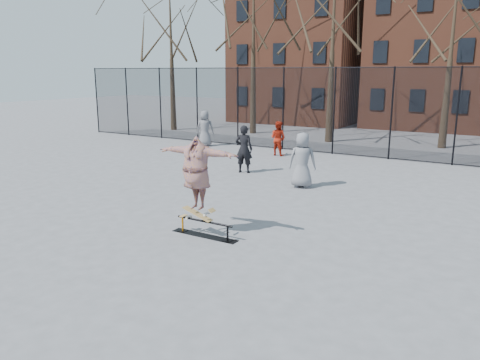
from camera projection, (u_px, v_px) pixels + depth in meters
The scene contains 10 objects.
ground at pixel (187, 245), 10.43m from camera, with size 100.00×100.00×0.00m, color slate.
skate_rail at pixel (204, 230), 10.99m from camera, with size 1.74×0.27×0.38m.
skateboard at pixel (197, 217), 11.03m from camera, with size 0.85×0.20×0.10m, color olive, non-canonical shape.
skater at pixel (197, 180), 10.82m from camera, with size 2.10×0.57×1.70m, color #4F378B.
bystander_grey at pixel (205, 128), 24.14m from camera, with size 0.90×0.58×1.83m, color slate.
bystander_black at pixel (244, 149), 17.75m from camera, with size 0.66×0.44×1.82m, color black.
bystander_red at pixel (278, 138), 21.45m from camera, with size 0.77×0.60×1.57m, color #A21F0E.
bystander_extra at pixel (302, 160), 15.46m from camera, with size 0.90×0.59×1.85m, color slate.
fence at pixel (364, 111), 20.81m from camera, with size 34.03×0.07×4.00m.
rowhouses at pixel (438, 35), 30.37m from camera, with size 29.00×7.00×13.00m.
Camera 1 is at (6.10, -7.80, 3.78)m, focal length 35.00 mm.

